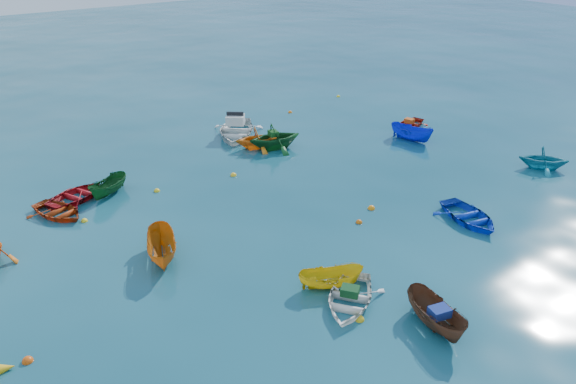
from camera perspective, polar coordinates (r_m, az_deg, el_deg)
ground at (r=26.13m, az=6.33°, el=-4.75°), size 160.00×160.00×0.00m
dinghy_white_near at (r=22.08m, az=6.20°, el=-11.22°), size 4.25×4.08×0.72m
sampan_brown_mid at (r=21.57m, az=14.66°, el=-13.09°), size 1.79×3.26×1.19m
dinghy_blue_se at (r=28.82m, az=17.84°, el=-2.82°), size 3.26×4.01×0.73m
sampan_yellow_mid at (r=22.88m, az=4.33°, el=-9.61°), size 2.79×2.08×1.02m
dinghy_cyan_se at (r=36.39m, az=24.39°, el=2.19°), size 3.60×3.63×1.45m
dinghy_red_nw at (r=31.52m, az=-20.62°, el=-0.70°), size 3.98×3.51×0.69m
sampan_orange_n at (r=25.11m, az=-12.52°, el=-6.66°), size 2.36×3.56×1.29m
dinghy_green_n at (r=36.10m, az=-1.34°, el=4.44°), size 3.86×3.50×1.77m
dinghy_red_ne at (r=41.01m, az=12.24°, el=6.54°), size 3.20×2.65×0.57m
sampan_blue_far at (r=38.40m, az=12.37°, el=5.18°), size 1.92×3.24×1.18m
dinghy_red_far at (r=30.17m, az=-22.26°, el=-2.22°), size 3.26×3.74×0.65m
dinghy_orange_far at (r=36.24m, az=-3.07°, el=4.49°), size 3.47×3.21×1.51m
sampan_green_far at (r=31.52m, az=-17.66°, el=-0.23°), size 2.85×2.28×1.05m
motorboat_white at (r=38.42m, az=-5.30°, el=5.70°), size 5.66×5.92×1.60m
tarp_green_a at (r=21.85m, az=6.32°, el=-9.97°), size 0.83×0.86×0.33m
tarp_blue_a at (r=21.01m, az=15.14°, el=-11.69°), size 0.81×0.68×0.34m
tarp_green_b at (r=35.69m, az=-1.51°, el=5.98°), size 0.64×0.77×0.33m
tarp_orange_b at (r=40.78m, az=12.23°, el=7.09°), size 0.62×0.72×0.30m
buoy_or_a at (r=21.42m, az=-24.92°, el=-15.34°), size 0.37×0.37×0.37m
buoy_ye_a at (r=21.36m, az=7.27°, el=-12.76°), size 0.37×0.37×0.37m
buoy_or_b at (r=28.87m, az=8.46°, el=-1.70°), size 0.37×0.37×0.37m
buoy_ye_b at (r=29.15m, az=-19.97°, el=-2.82°), size 0.32×0.32×0.32m
buoy_or_c at (r=27.50m, az=7.22°, el=-3.12°), size 0.32×0.32×0.32m
buoy_ye_c at (r=32.38m, az=-5.56°, el=1.67°), size 0.35×0.35×0.35m
buoy_or_d at (r=39.47m, az=11.29°, el=5.86°), size 0.33×0.33×0.33m
buoy_ye_d at (r=31.18m, az=-13.17°, el=0.07°), size 0.33×0.33×0.33m
buoy_or_e at (r=43.02m, az=0.21°, el=8.07°), size 0.30×0.30×0.30m
buoy_ye_e at (r=47.21m, az=5.13°, el=9.61°), size 0.30×0.30×0.30m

